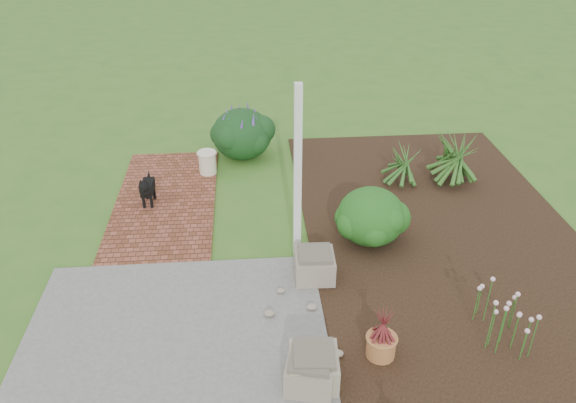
{
  "coord_description": "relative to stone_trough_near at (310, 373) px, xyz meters",
  "views": [
    {
      "loc": [
        -0.34,
        -6.3,
        4.66
      ],
      "look_at": [
        0.2,
        0.4,
        0.7
      ],
      "focal_mm": 35.0,
      "sensor_mm": 36.0,
      "label": 1
    }
  ],
  "objects": [
    {
      "name": "ground",
      "position": [
        -0.22,
        2.24,
        -0.2
      ],
      "size": [
        80.0,
        80.0,
        0.0
      ],
      "primitive_type": "plane",
      "color": "#376A21",
      "rests_on": "ground"
    },
    {
      "name": "agapanthus_clump_back",
      "position": [
        2.93,
        4.28,
        0.34
      ],
      "size": [
        1.4,
        1.4,
        1.03
      ],
      "primitive_type": null,
      "rotation": [
        0.0,
        0.0,
        -0.27
      ],
      "color": "#1B3F14",
      "rests_on": "garden_bed"
    },
    {
      "name": "agapanthus_clump_front",
      "position": [
        2.05,
        4.29,
        0.23
      ],
      "size": [
        0.97,
        0.97,
        0.8
      ],
      "primitive_type": null,
      "rotation": [
        0.0,
        0.0,
        0.09
      ],
      "color": "#0C3D14",
      "rests_on": "garden_bed"
    },
    {
      "name": "black_dog",
      "position": [
        -2.16,
        3.85,
        0.14
      ],
      "size": [
        0.19,
        0.59,
        0.51
      ],
      "rotation": [
        0.0,
        0.0,
        -0.03
      ],
      "color": "black",
      "rests_on": "brick_path"
    },
    {
      "name": "pink_flower_patch",
      "position": [
        2.37,
        0.55,
        0.16
      ],
      "size": [
        1.08,
        1.08,
        0.66
      ],
      "primitive_type": null,
      "rotation": [
        0.0,
        0.0,
        0.05
      ],
      "color": "#113D0F",
      "rests_on": "garden_bed"
    },
    {
      "name": "garden_bed",
      "position": [
        2.28,
        2.74,
        -0.19
      ],
      "size": [
        4.0,
        7.0,
        0.03
      ],
      "primitive_type": "cube",
      "color": "black",
      "rests_on": "ground"
    },
    {
      "name": "cream_ceramic_urn",
      "position": [
        -1.26,
        4.88,
        0.04
      ],
      "size": [
        0.3,
        0.3,
        0.4
      ],
      "primitive_type": "cylinder",
      "rotation": [
        0.0,
        0.0,
        -0.01
      ],
      "color": "beige",
      "rests_on": "brick_path"
    },
    {
      "name": "brick_path",
      "position": [
        -1.92,
        3.99,
        -0.18
      ],
      "size": [
        1.6,
        3.5,
        0.04
      ],
      "primitive_type": "cube",
      "color": "brown",
      "rests_on": "ground"
    },
    {
      "name": "veranda_post",
      "position": [
        0.08,
        2.34,
        1.05
      ],
      "size": [
        0.1,
        0.1,
        2.5
      ],
      "primitive_type": "cube",
      "color": "white",
      "rests_on": "ground"
    },
    {
      "name": "terracotta_pot_small_left",
      "position": [
        0.83,
        0.39,
        -0.08
      ],
      "size": [
        0.31,
        0.31,
        0.19
      ],
      "primitive_type": "cylinder",
      "rotation": [
        0.0,
        0.0,
        -0.41
      ],
      "color": "#AA4739",
      "rests_on": "garden_bed"
    },
    {
      "name": "purple_flowering_bush",
      "position": [
        -0.64,
        5.61,
        0.27
      ],
      "size": [
        1.32,
        1.32,
        0.94
      ],
      "primitive_type": "ellipsoid",
      "rotation": [
        0.0,
        0.0,
        0.21
      ],
      "color": "black",
      "rests_on": "ground"
    },
    {
      "name": "concrete_patio",
      "position": [
        -1.47,
        0.49,
        -0.18
      ],
      "size": [
        3.5,
        3.5,
        0.04
      ],
      "primitive_type": "cube",
      "color": "slate",
      "rests_on": "ground"
    },
    {
      "name": "evergreen_shrub",
      "position": [
        1.17,
        2.61,
        0.24
      ],
      "size": [
        1.04,
        1.04,
        0.83
      ],
      "primitive_type": "ellipsoid",
      "rotation": [
        0.0,
        0.0,
        0.07
      ],
      "color": "#0C4316",
      "rests_on": "garden_bed"
    },
    {
      "name": "terracotta_pot_bronze",
      "position": [
        0.82,
        0.35,
        -0.04
      ],
      "size": [
        0.35,
        0.35,
        0.26
      ],
      "primitive_type": "cylinder",
      "rotation": [
        0.0,
        0.0,
        -0.1
      ],
      "color": "#B16E3C",
      "rests_on": "garden_bed"
    },
    {
      "name": "stone_trough_mid",
      "position": [
        0.04,
        0.06,
        0.01
      ],
      "size": [
        0.54,
        0.54,
        0.34
      ],
      "primitive_type": "cube",
      "rotation": [
        0.0,
        0.0,
        -0.07
      ],
      "color": "gray",
      "rests_on": "concrete_patio"
    },
    {
      "name": "stone_trough_near",
      "position": [
        0.0,
        0.0,
        0.0
      ],
      "size": [
        0.59,
        0.59,
        0.32
      ],
      "primitive_type": "cube",
      "rotation": [
        0.0,
        0.0,
        -0.24
      ],
      "color": "#726756",
      "rests_on": "concrete_patio"
    },
    {
      "name": "stone_trough_far",
      "position": [
        0.26,
        1.79,
        0.01
      ],
      "size": [
        0.53,
        0.53,
        0.34
      ],
      "primitive_type": "cube",
      "rotation": [
        0.0,
        0.0,
        -0.04
      ],
      "color": "gray",
      "rests_on": "concrete_patio"
    }
  ]
}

